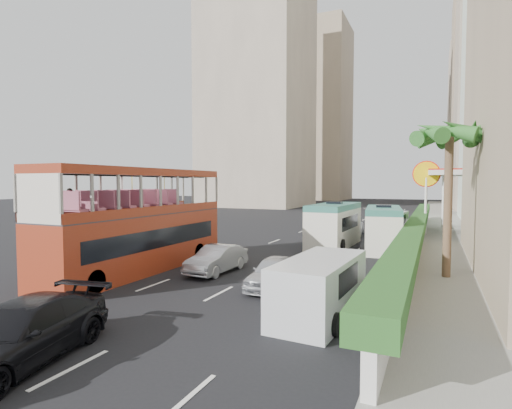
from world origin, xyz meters
The scene contains 19 objects.
ground_plane centered at (0.00, 0.00, 0.00)m, with size 200.00×200.00×0.00m, color black.
double_decker_bus centered at (-6.00, 0.00, 2.53)m, with size 2.50×11.00×5.06m, color #983018.
car_silver_lane_a centered at (-2.35, 1.24, 0.00)m, with size 1.39×3.98×1.31m, color silver.
car_silver_lane_b centered at (1.27, -0.30, 0.00)m, with size 1.54×3.83×1.31m, color silver.
car_black centered at (-1.78, -9.25, 0.00)m, with size 2.05×5.05×1.47m, color black.
van_asset centered at (0.79, 18.30, 0.00)m, with size 2.09×4.52×1.26m, color silver.
minibus_near centered at (1.00, 11.58, 1.47)m, with size 2.20×6.61×2.93m, color silver.
minibus_far centered at (4.26, 11.39, 1.39)m, with size 2.10×6.29×2.79m, color silver.
panel_van_near centered at (3.91, -2.95, 0.95)m, with size 1.90×4.74×1.90m, color silver.
panel_van_far centered at (3.96, 19.94, 0.95)m, with size 1.89×4.73×1.89m, color silver.
sidewalk centered at (9.00, 25.00, 0.09)m, with size 6.00×120.00×0.18m, color #99968C.
kerb_wall centered at (6.20, 14.00, 0.68)m, with size 0.30×44.00×1.00m, color silver.
hedge centered at (6.20, 14.00, 1.53)m, with size 1.10×44.00×0.70m, color #2D6626.
palm_tree centered at (7.80, 4.00, 3.38)m, with size 0.36×0.36×6.40m, color brown.
shell_station centered at (10.00, 23.00, 2.75)m, with size 6.50×8.00×5.50m, color silver.
tower_far_a centered at (17.00, 82.00, 22.00)m, with size 14.00×14.00×44.00m, color tan.
tower_far_b centered at (17.00, 104.00, 20.00)m, with size 14.00×14.00×40.00m, color #B6A590.
tower_left_a centered at (-24.00, 55.00, 26.00)m, with size 18.00×18.00×52.00m, color #B6A590.
tower_left_b centered at (-22.00, 90.00, 23.00)m, with size 16.00×16.00×46.00m, color tan.
Camera 1 is at (7.26, -15.52, 4.34)m, focal length 28.00 mm.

